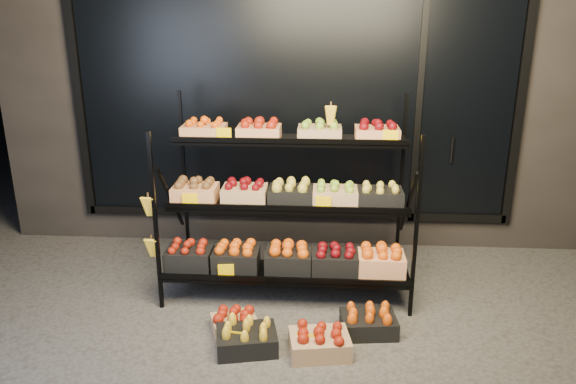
# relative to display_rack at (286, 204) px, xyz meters

# --- Properties ---
(ground) EXTENTS (24.00, 24.00, 0.00)m
(ground) POSITION_rel_display_rack_xyz_m (0.01, -0.60, -0.79)
(ground) COLOR #514F4C
(ground) RESTS_ON ground
(building) EXTENTS (6.00, 2.08, 3.50)m
(building) POSITION_rel_display_rack_xyz_m (0.01, 1.99, 0.96)
(building) COLOR #2D2826
(building) RESTS_ON ground
(display_rack) EXTENTS (2.18, 1.02, 1.71)m
(display_rack) POSITION_rel_display_rack_xyz_m (0.00, 0.00, 0.00)
(display_rack) COLOR black
(display_rack) RESTS_ON ground
(tag_floor_a) EXTENTS (0.13, 0.01, 0.12)m
(tag_floor_a) POSITION_rel_display_rack_xyz_m (-0.31, -1.00, -0.73)
(tag_floor_a) COLOR #EFBE00
(tag_floor_a) RESTS_ON ground
(tag_floor_b) EXTENTS (0.13, 0.01, 0.12)m
(tag_floor_b) POSITION_rel_display_rack_xyz_m (0.21, -1.00, -0.73)
(tag_floor_b) COLOR #EFBE00
(tag_floor_b) RESTS_ON ground
(floor_crate_left) EXTENTS (0.40, 0.35, 0.18)m
(floor_crate_left) POSITION_rel_display_rack_xyz_m (-0.35, -0.73, -0.70)
(floor_crate_left) COLOR tan
(floor_crate_left) RESTS_ON ground
(floor_crate_midleft) EXTENTS (0.49, 0.40, 0.21)m
(floor_crate_midleft) POSITION_rel_display_rack_xyz_m (-0.22, -0.98, -0.69)
(floor_crate_midleft) COLOR black
(floor_crate_midleft) RESTS_ON ground
(floor_crate_midright) EXTENTS (0.47, 0.38, 0.21)m
(floor_crate_midright) POSITION_rel_display_rack_xyz_m (0.31, -0.99, -0.69)
(floor_crate_midright) COLOR tan
(floor_crate_midright) RESTS_ON ground
(floor_crate_right) EXTENTS (0.44, 0.35, 0.21)m
(floor_crate_right) POSITION_rel_display_rack_xyz_m (0.68, -0.69, -0.69)
(floor_crate_right) COLOR black
(floor_crate_right) RESTS_ON ground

